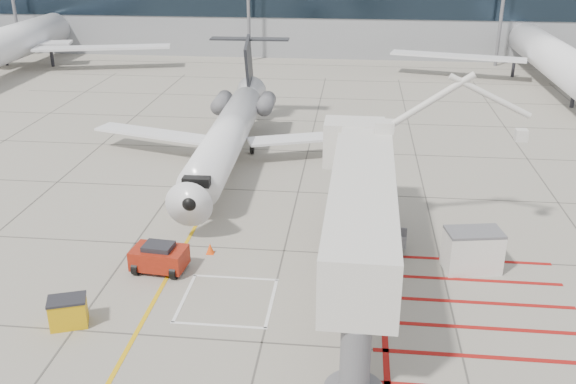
# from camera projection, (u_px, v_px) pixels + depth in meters

# --- Properties ---
(ground_plane) EXTENTS (260.00, 260.00, 0.00)m
(ground_plane) POSITION_uv_depth(u_px,v_px,m) (274.00, 291.00, 29.76)
(ground_plane) COLOR gray
(ground_plane) RESTS_ON ground
(regional_jet) EXTENTS (22.33, 27.86, 7.17)m
(regional_jet) POSITION_uv_depth(u_px,v_px,m) (221.00, 125.00, 42.07)
(regional_jet) COLOR white
(regional_jet) RESTS_ON ground_plane
(jet_bridge) EXTENTS (9.23, 19.01, 7.55)m
(jet_bridge) POSITION_uv_depth(u_px,v_px,m) (361.00, 224.00, 27.66)
(jet_bridge) COLOR silver
(jet_bridge) RESTS_ON ground_plane
(pushback_tug) EXTENTS (2.74, 1.87, 1.51)m
(pushback_tug) POSITION_uv_depth(u_px,v_px,m) (159.00, 257.00, 31.27)
(pushback_tug) COLOR maroon
(pushback_tug) RESTS_ON ground_plane
(spill_bin) EXTENTS (1.77, 1.46, 1.31)m
(spill_bin) POSITION_uv_depth(u_px,v_px,m) (68.00, 312.00, 26.99)
(spill_bin) COLOR #CC990B
(spill_bin) RESTS_ON ground_plane
(baggage_cart) EXTENTS (2.02, 1.38, 1.21)m
(baggage_cart) POSITION_uv_depth(u_px,v_px,m) (387.00, 241.00, 33.13)
(baggage_cart) COLOR #5B5A5F
(baggage_cart) RESTS_ON ground_plane
(ground_power_unit) EXTENTS (2.89, 2.00, 2.11)m
(ground_power_unit) POSITION_uv_depth(u_px,v_px,m) (472.00, 250.00, 31.23)
(ground_power_unit) COLOR silver
(ground_power_unit) RESTS_ON ground_plane
(cone_nose) EXTENTS (0.41, 0.41, 0.57)m
(cone_nose) POSITION_uv_depth(u_px,v_px,m) (210.00, 248.00, 33.08)
(cone_nose) COLOR #FF4C0D
(cone_nose) RESTS_ON ground_plane
(cone_side) EXTENTS (0.33, 0.33, 0.46)m
(cone_side) POSITION_uv_depth(u_px,v_px,m) (331.00, 241.00, 33.98)
(cone_side) COLOR #E25F0B
(cone_side) RESTS_ON ground_plane
(bg_aircraft_b) EXTENTS (34.89, 38.77, 11.63)m
(bg_aircraft_b) POSITION_uv_depth(u_px,v_px,m) (14.00, 18.00, 73.25)
(bg_aircraft_b) COLOR silver
(bg_aircraft_b) RESTS_ON ground_plane
(bg_aircraft_c) EXTENTS (32.67, 36.30, 10.89)m
(bg_aircraft_c) POSITION_uv_depth(u_px,v_px,m) (549.00, 30.00, 67.55)
(bg_aircraft_c) COLOR silver
(bg_aircraft_c) RESTS_ON ground_plane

